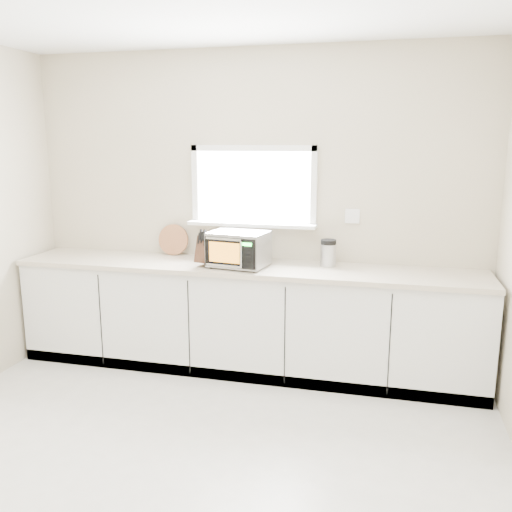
% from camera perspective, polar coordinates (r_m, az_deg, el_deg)
% --- Properties ---
extents(ground, '(4.00, 4.00, 0.00)m').
position_cam_1_polar(ground, '(3.41, -9.13, -22.78)').
color(ground, beige).
rests_on(ground, ground).
extents(back_wall, '(4.00, 0.17, 2.70)m').
position_cam_1_polar(back_wall, '(4.73, -0.22, 5.09)').
color(back_wall, beige).
rests_on(back_wall, ground).
extents(cabinets, '(3.92, 0.60, 0.88)m').
position_cam_1_polar(cabinets, '(4.65, -1.12, -6.70)').
color(cabinets, silver).
rests_on(cabinets, ground).
extents(countertop, '(3.92, 0.64, 0.04)m').
position_cam_1_polar(countertop, '(4.52, -1.17, -1.21)').
color(countertop, '#BFB49E').
rests_on(countertop, cabinets).
extents(microwave, '(0.50, 0.43, 0.29)m').
position_cam_1_polar(microwave, '(4.43, -1.83, 0.79)').
color(microwave, black).
rests_on(microwave, countertop).
extents(knife_block, '(0.16, 0.23, 0.31)m').
position_cam_1_polar(knife_block, '(4.50, -5.29, 0.66)').
color(knife_block, '#4B291B').
rests_on(knife_block, countertop).
extents(cutting_board, '(0.28, 0.07, 0.28)m').
position_cam_1_polar(cutting_board, '(4.95, -8.70, 1.71)').
color(cutting_board, '#9B5B3C').
rests_on(cutting_board, countertop).
extents(coffee_grinder, '(0.16, 0.16, 0.23)m').
position_cam_1_polar(coffee_grinder, '(4.50, 7.61, 0.35)').
color(coffee_grinder, '#A8AAAF').
rests_on(coffee_grinder, countertop).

